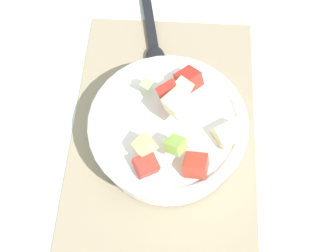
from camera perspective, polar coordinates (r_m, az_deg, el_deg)
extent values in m
plane|color=silver|center=(0.73, -0.61, -0.61)|extent=(2.40, 2.40, 0.00)
cube|color=gray|center=(0.73, -0.61, -0.51)|extent=(0.48, 0.32, 0.01)
cylinder|color=white|center=(0.69, 0.00, -0.71)|extent=(0.24, 0.24, 0.06)
torus|color=white|center=(0.66, 0.00, 0.49)|extent=(0.26, 0.26, 0.02)
cube|color=beige|center=(0.62, 1.37, 3.15)|extent=(0.05, 0.05, 0.04)
cube|color=#BC3828|center=(0.62, 3.79, -5.33)|extent=(0.04, 0.04, 0.04)
cube|color=#8CB74C|center=(0.61, 1.01, -2.58)|extent=(0.04, 0.04, 0.03)
cube|color=red|center=(0.62, -3.01, -5.30)|extent=(0.04, 0.05, 0.03)
cube|color=#A3CC6B|center=(0.67, -2.98, 5.77)|extent=(0.03, 0.02, 0.03)
cube|color=beige|center=(0.65, 1.93, 5.15)|extent=(0.04, 0.04, 0.03)
cube|color=red|center=(0.64, 0.30, 4.44)|extent=(0.05, 0.05, 0.04)
cube|color=red|center=(0.68, 2.82, 6.33)|extent=(0.05, 0.05, 0.04)
cube|color=#E5D684|center=(0.61, -3.15, -2.65)|extent=(0.04, 0.04, 0.04)
cube|color=beige|center=(0.65, 8.12, -1.12)|extent=(0.06, 0.05, 0.04)
ellipsoid|color=black|center=(0.80, -1.70, 9.22)|extent=(0.06, 0.05, 0.01)
cube|color=black|center=(0.87, -2.61, 14.70)|extent=(0.18, 0.05, 0.01)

